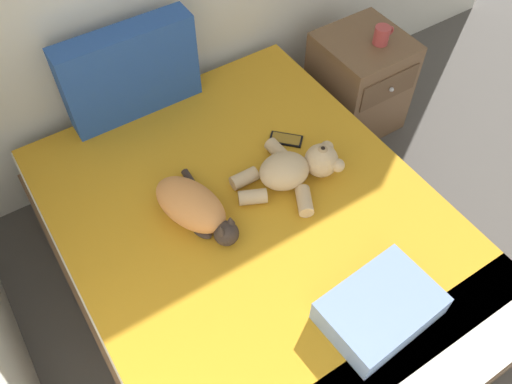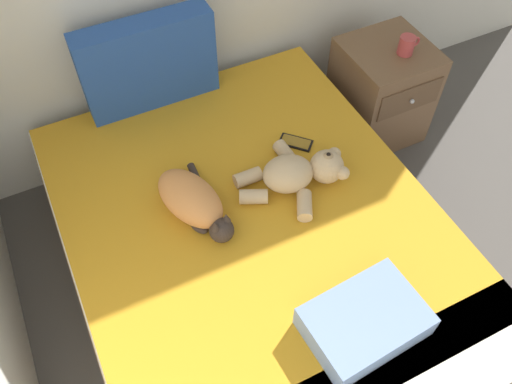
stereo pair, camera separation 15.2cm
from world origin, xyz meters
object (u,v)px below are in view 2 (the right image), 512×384
(bed, at_px, (255,252))
(cell_phone, at_px, (296,142))
(patterned_cushion, at_px, (148,64))
(nightstand, at_px, (381,92))
(teddy_bear, at_px, (299,173))
(cat, at_px, (193,201))
(throw_pillow, at_px, (365,321))
(mug, at_px, (407,45))

(bed, height_order, cell_phone, cell_phone)
(patterned_cushion, bearing_deg, nightstand, -12.90)
(patterned_cushion, bearing_deg, teddy_bear, -64.15)
(teddy_bear, distance_m, nightstand, 0.99)
(bed, relative_size, cat, 4.32)
(bed, height_order, throw_pillow, throw_pillow)
(throw_pillow, distance_m, mug, 1.48)
(throw_pillow, relative_size, mug, 3.33)
(bed, relative_size, mug, 15.92)
(patterned_cushion, height_order, cat, patterned_cushion)
(patterned_cushion, distance_m, throw_pillow, 1.47)
(throw_pillow, bearing_deg, cell_phone, 76.11)
(bed, height_order, mug, mug)
(teddy_bear, height_order, cell_phone, teddy_bear)
(bed, bearing_deg, cat, 143.34)
(bed, xyz_separation_m, nightstand, (1.06, 0.59, 0.05))
(throw_pillow, xyz_separation_m, nightstand, (0.93, 1.17, -0.25))
(cat, height_order, nightstand, cat)
(cat, distance_m, nightstand, 1.37)
(teddy_bear, bearing_deg, bed, -159.10)
(cat, xyz_separation_m, nightstand, (1.26, 0.45, -0.27))
(throw_pillow, bearing_deg, teddy_bear, 80.30)
(mug, bearing_deg, bed, -154.08)
(teddy_bear, height_order, nightstand, teddy_bear)
(throw_pillow, bearing_deg, nightstand, 51.65)
(teddy_bear, distance_m, throw_pillow, 0.68)
(teddy_bear, bearing_deg, mug, 27.34)
(cell_phone, bearing_deg, bed, -139.48)
(cat, relative_size, cell_phone, 2.83)
(teddy_bear, distance_m, cell_phone, 0.24)
(patterned_cushion, height_order, teddy_bear, patterned_cushion)
(bed, relative_size, teddy_bear, 3.90)
(teddy_bear, bearing_deg, nightstand, 31.51)
(teddy_bear, xyz_separation_m, cell_phone, (0.10, 0.21, -0.06))
(bed, height_order, patterned_cushion, patterned_cushion)
(nightstand, relative_size, mug, 4.71)
(throw_pillow, bearing_deg, cat, 115.00)
(cat, height_order, mug, mug)
(patterned_cushion, xyz_separation_m, teddy_bear, (0.37, -0.77, -0.15))
(bed, relative_size, cell_phone, 12.21)
(teddy_bear, xyz_separation_m, throw_pillow, (-0.12, -0.67, -0.01))
(bed, bearing_deg, nightstand, 29.16)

